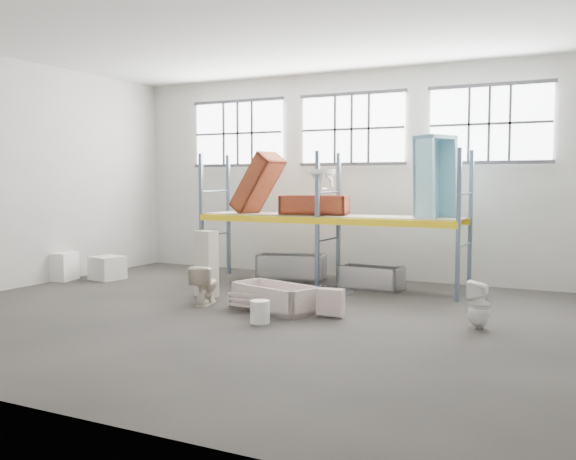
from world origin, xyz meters
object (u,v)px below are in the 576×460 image
Objects in this scene: bucket at (260,312)px; carton_near at (57,266)px; blue_tub_upright at (436,179)px; toilet_beige at (205,285)px; steel_tub_right at (371,278)px; rust_tub_flat at (314,205)px; steel_tub_left at (292,267)px; bathtub_beige at (274,297)px; cistern_tall at (206,264)px; toilet_white at (479,305)px.

bucket is 0.49× the size of carton_near.
carton_near is at bearing -165.69° from blue_tub_upright.
toilet_beige reaches higher than carton_near.
blue_tub_upright is at bearing -0.60° from steel_tub_right.
rust_tub_flat is at bearing -122.98° from toilet_beige.
rust_tub_flat reaches higher than steel_tub_left.
bathtub_beige is 1.47m from toilet_beige.
blue_tub_upright reaches higher than cistern_tall.
blue_tub_upright is (4.08, 2.35, 1.72)m from cistern_tall.
blue_tub_upright is at bearing 64.47° from bucket.
bathtub_beige is 3.69m from steel_tub_left.
bucket is at bearing -57.40° from bathtub_beige.
cistern_tall reaches higher than bathtub_beige.
rust_tub_flat is at bearing -173.74° from steel_tub_right.
rust_tub_flat is at bearing -177.25° from blue_tub_upright.
steel_tub_right is 7.42m from carton_near.
rust_tub_flat reaches higher than bathtub_beige.
rust_tub_flat is 3.91× the size of bucket.
bathtub_beige is 2.11× the size of toilet_white.
blue_tub_upright is 4.95m from bucket.
blue_tub_upright reaches higher than toilet_white.
steel_tub_right is at bearing 92.08° from bathtub_beige.
steel_tub_left is (0.11, 3.49, -0.08)m from toilet_beige.
steel_tub_left is (0.55, 2.80, -0.38)m from cistern_tall.
steel_tub_left is 1.84m from rust_tub_flat.
bathtub_beige is 3.10m from steel_tub_right.
bucket is at bearing -97.59° from steel_tub_right.
steel_tub_left reaches higher than bathtub_beige.
toilet_beige is 0.98× the size of toilet_white.
toilet_beige is 0.47× the size of steel_tub_left.
steel_tub_left is 2.09× the size of carton_near.
bucket is (1.74, -0.95, -0.19)m from toilet_beige.
blue_tub_upright reaches higher than rust_tub_flat.
toilet_white is 5.88m from steel_tub_left.
steel_tub_right is at bearing -11.37° from steel_tub_left.
steel_tub_left is at bearing 27.87° from carton_near.
rust_tub_flat reaches higher than toilet_beige.
toilet_white is 3.55m from bucket.
steel_tub_left reaches higher than bucket.
toilet_beige is 3.40m from rust_tub_flat.
blue_tub_upright is at bearing 70.99° from bathtub_beige.
rust_tub_flat reaches higher than cistern_tall.
bathtub_beige is at bearing -80.27° from rust_tub_flat.
rust_tub_flat is (-4.09, 2.61, 1.44)m from toilet_white.
blue_tub_upright reaches higher than steel_tub_right.
cistern_tall is 5.02m from blue_tub_upright.
rust_tub_flat is at bearing -121.87° from toilet_white.
steel_tub_left is 1.09× the size of rust_tub_flat.
bathtub_beige is at bearing 167.91° from toilet_beige.
rust_tub_flat is at bearing 19.34° from carton_near.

